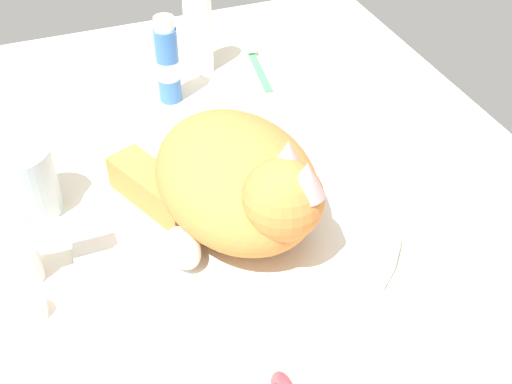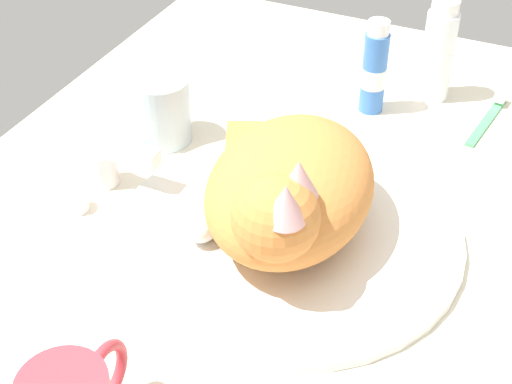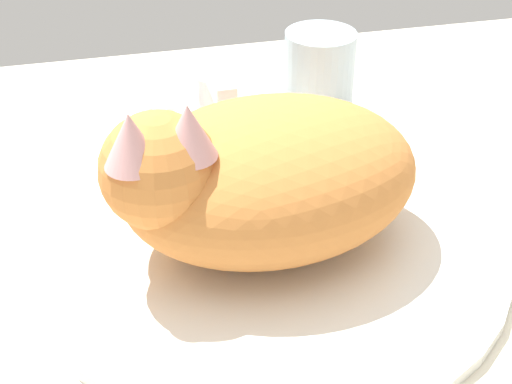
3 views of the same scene
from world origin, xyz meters
TOP-DOWN VIEW (x-y plane):
  - ground_plane at (0.00, 0.00)cm, footprint 110.00×82.50cm
  - sink_basin at (0.00, 0.00)cm, footprint 37.62×37.62cm
  - faucet at (0.00, 22.68)cm, footprint 13.92×9.39cm
  - cat at (-1.07, 0.13)cm, footprint 25.42×21.95cm
  - rinse_cup at (11.00, 22.00)cm, footprint 7.38×7.38cm

SIDE VIEW (x-z plane):
  - ground_plane at x=0.00cm, z-range -3.00..0.00cm
  - sink_basin at x=0.00cm, z-range 0.00..1.12cm
  - faucet at x=0.00cm, z-range -0.48..5.92cm
  - rinse_cup at x=11.00cm, z-range 0.00..8.66cm
  - cat at x=-1.07cm, z-range -0.06..14.16cm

